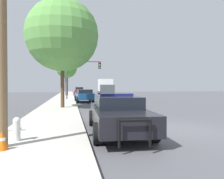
{
  "coord_description": "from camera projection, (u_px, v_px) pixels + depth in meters",
  "views": [
    {
      "loc": [
        -4.15,
        -8.2,
        1.78
      ],
      "look_at": [
        -0.2,
        12.44,
        1.43
      ],
      "focal_mm": 35.0,
      "sensor_mm": 36.0,
      "label": 1
    }
  ],
  "objects": [
    {
      "name": "tree_sidewalk_near",
      "position": [
        62.0,
        35.0,
        16.66
      ],
      "size": [
        5.54,
        5.54,
        8.3
      ],
      "color": "#4C3823",
      "rests_on": "sidewalk_left"
    },
    {
      "name": "car_background_midblock",
      "position": [
        84.0,
        95.0,
        23.5
      ],
      "size": [
        2.06,
        4.12,
        1.39
      ],
      "rotation": [
        0.0,
        0.0,
        0.06
      ],
      "color": "navy",
      "rests_on": "ground_plane"
    },
    {
      "name": "fire_hydrant",
      "position": [
        17.0,
        128.0,
        6.58
      ],
      "size": [
        0.51,
        0.22,
        0.71
      ],
      "color": "white",
      "rests_on": "sidewalk_left"
    },
    {
      "name": "ground_plane",
      "position": [
        174.0,
        130.0,
        8.86
      ],
      "size": [
        110.0,
        110.0,
        0.0
      ],
      "primitive_type": "plane",
      "color": "#4F4F54"
    },
    {
      "name": "box_truck",
      "position": [
        106.0,
        87.0,
        41.28
      ],
      "size": [
        2.98,
        7.04,
        3.03
      ],
      "rotation": [
        0.0,
        0.0,
        3.08
      ],
      "color": "#474C51",
      "rests_on": "ground_plane"
    },
    {
      "name": "sidewalk_left",
      "position": [
        44.0,
        133.0,
        7.9
      ],
      "size": [
        3.0,
        110.0,
        0.13
      ],
      "color": "#BCB7AD",
      "rests_on": "ground_plane"
    },
    {
      "name": "police_car",
      "position": [
        117.0,
        113.0,
        8.35
      ],
      "size": [
        2.21,
        5.35,
        1.48
      ],
      "rotation": [
        0.0,
        0.0,
        3.09
      ],
      "color": "black",
      "rests_on": "ground_plane"
    },
    {
      "name": "tree_sidewalk_far",
      "position": [
        67.0,
        68.0,
        38.19
      ],
      "size": [
        3.64,
        3.64,
        6.65
      ],
      "color": "#4C3823",
      "rests_on": "sidewalk_left"
    },
    {
      "name": "traffic_cone",
      "position": [
        2.0,
        140.0,
        5.62
      ],
      "size": [
        0.31,
        0.31,
        0.5
      ],
      "color": "orange",
      "rests_on": "sidewalk_left"
    },
    {
      "name": "car_background_distant",
      "position": [
        80.0,
        91.0,
        45.6
      ],
      "size": [
        2.2,
        4.31,
        1.51
      ],
      "rotation": [
        0.0,
        0.0,
        -0.06
      ],
      "color": "maroon",
      "rests_on": "ground_plane"
    },
    {
      "name": "utility_pole",
      "position": [
        1.0,
        5.0,
        5.84
      ],
      "size": [
        1.4,
        0.28,
        7.48
      ],
      "color": "brown",
      "rests_on": "sidewalk_left"
    },
    {
      "name": "traffic_light",
      "position": [
        81.0,
        71.0,
        27.43
      ],
      "size": [
        4.35,
        0.35,
        4.88
      ],
      "color": "#424247",
      "rests_on": "sidewalk_left"
    }
  ]
}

